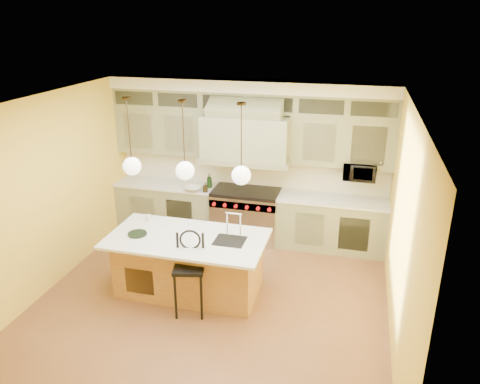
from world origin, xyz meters
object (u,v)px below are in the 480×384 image
(counter_stool, at_px, (190,268))
(microwave, at_px, (360,171))
(range, at_px, (246,214))
(kitchen_island, at_px, (189,263))

(counter_stool, distance_m, microwave, 3.41)
(range, distance_m, kitchen_island, 1.98)
(range, bearing_deg, kitchen_island, -101.51)
(range, relative_size, kitchen_island, 0.52)
(counter_stool, xyz_separation_m, microwave, (2.16, 2.52, 0.77))
(kitchen_island, height_order, microwave, microwave)
(counter_stool, height_order, microwave, microwave)
(range, xyz_separation_m, microwave, (1.95, 0.11, 0.96))
(range, height_order, counter_stool, counter_stool)
(kitchen_island, relative_size, counter_stool, 1.93)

